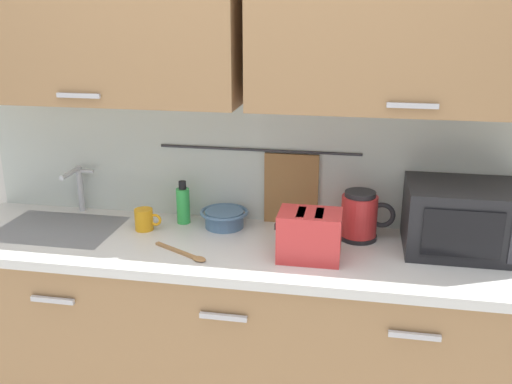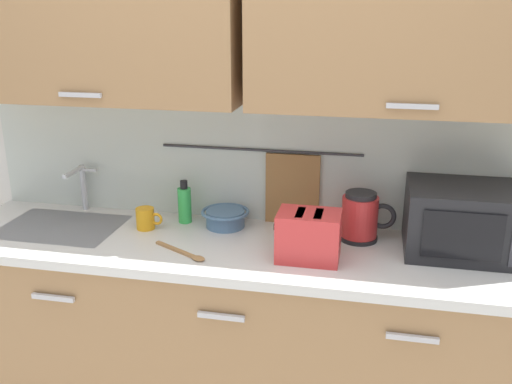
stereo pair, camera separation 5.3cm
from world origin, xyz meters
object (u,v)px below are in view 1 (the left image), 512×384
object	(u,v)px
microwave	(465,218)
toaster	(310,235)
mug_near_sink	(145,219)
dish_soap_bottle	(183,205)
wooden_spoon	(186,254)
electric_kettle	(360,216)
mixing_bowl	(224,217)

from	to	relation	value
microwave	toaster	world-z (taller)	microwave
mug_near_sink	dish_soap_bottle	bearing A→B (deg)	38.69
wooden_spoon	dish_soap_bottle	bearing A→B (deg)	108.81
wooden_spoon	electric_kettle	bearing A→B (deg)	24.06
electric_kettle	toaster	size ratio (longest dim) A/B	0.89
toaster	wooden_spoon	size ratio (longest dim) A/B	1.01
electric_kettle	mug_near_sink	size ratio (longest dim) A/B	1.89
electric_kettle	toaster	distance (m)	0.30
mixing_bowl	mug_near_sink	bearing A→B (deg)	-163.90
electric_kettle	microwave	bearing A→B (deg)	-5.63
microwave	toaster	size ratio (longest dim) A/B	1.80
dish_soap_bottle	toaster	bearing A→B (deg)	-24.75
microwave	mug_near_sink	xyz separation A→B (m)	(-1.33, -0.03, -0.09)
mixing_bowl	wooden_spoon	size ratio (longest dim) A/B	0.84
electric_kettle	wooden_spoon	world-z (taller)	electric_kettle
electric_kettle	mixing_bowl	world-z (taller)	electric_kettle
electric_kettle	wooden_spoon	size ratio (longest dim) A/B	0.89
electric_kettle	mixing_bowl	distance (m)	0.59
dish_soap_bottle	mixing_bowl	xyz separation A→B (m)	(0.19, -0.02, -0.04)
microwave	electric_kettle	xyz separation A→B (m)	(-0.41, 0.04, -0.03)
dish_soap_bottle	mixing_bowl	size ratio (longest dim) A/B	0.92
mixing_bowl	toaster	world-z (taller)	toaster
electric_kettle	mixing_bowl	bearing A→B (deg)	177.57
toaster	wooden_spoon	world-z (taller)	toaster
dish_soap_bottle	toaster	world-z (taller)	dish_soap_bottle
microwave	mixing_bowl	size ratio (longest dim) A/B	2.15
dish_soap_bottle	mixing_bowl	bearing A→B (deg)	-4.93
electric_kettle	mug_near_sink	xyz separation A→B (m)	(-0.92, -0.07, -0.05)
toaster	wooden_spoon	distance (m)	0.49
electric_kettle	wooden_spoon	bearing A→B (deg)	-155.94
microwave	dish_soap_bottle	xyz separation A→B (m)	(-1.19, 0.08, -0.05)
microwave	wooden_spoon	distance (m)	1.11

